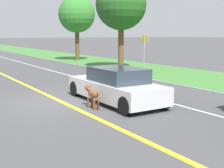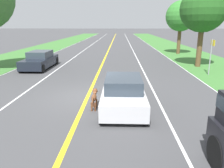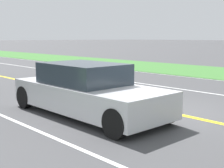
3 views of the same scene
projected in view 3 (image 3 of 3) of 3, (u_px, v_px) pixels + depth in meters
ground_plane at (164, 111)px, 8.65m from camera, size 400.00×400.00×0.00m
centre_divider_line at (164, 111)px, 8.65m from camera, size 0.18×160.00×0.01m
lane_dash_same_dir at (57, 139)px, 6.30m from camera, size 0.10×160.00×0.01m
ego_car at (87, 91)px, 8.20m from camera, size 1.84×4.67×1.36m
dog at (112, 88)px, 9.35m from camera, size 0.24×1.18×0.84m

